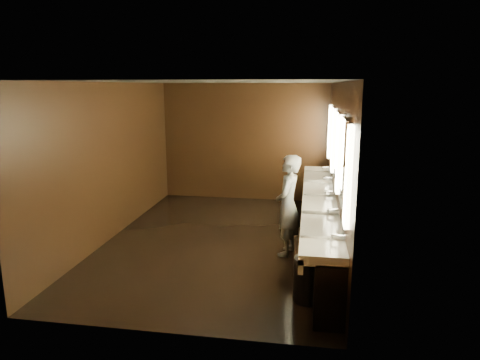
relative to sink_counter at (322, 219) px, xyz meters
name	(u,v)px	position (x,y,z in m)	size (l,w,h in m)	color
floor	(220,240)	(-1.79, 0.00, -0.50)	(6.00, 6.00, 0.00)	black
ceiling	(219,82)	(-1.79, 0.00, 2.30)	(4.00, 6.00, 0.02)	#2D2D2B
wall_back	(245,142)	(-1.79, 3.00, 0.90)	(4.00, 0.02, 2.80)	black
wall_front	(162,215)	(-1.79, -3.00, 0.90)	(4.00, 0.02, 2.80)	black
wall_left	(112,161)	(-3.79, 0.00, 0.90)	(0.02, 6.00, 2.80)	black
wall_right	(337,168)	(0.21, 0.00, 0.90)	(0.02, 6.00, 2.80)	black
sink_counter	(322,219)	(0.00, 0.00, 0.00)	(0.55, 5.40, 1.01)	black
mirror_band	(337,147)	(0.19, 0.00, 1.25)	(0.06, 5.03, 1.15)	#FFF2B9
person	(288,205)	(-0.57, -0.42, 0.34)	(0.61, 0.40, 1.67)	#8AABCE
trash_bin	(308,279)	(-0.22, -1.98, -0.20)	(0.38, 0.38, 0.59)	black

